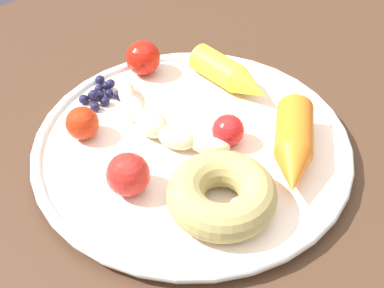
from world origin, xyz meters
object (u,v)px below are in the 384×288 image
Objects in this scene: carrot_orange at (294,146)px; carrot_yellow at (231,76)px; tomato_far at (143,58)px; plate at (192,146)px; tomato_near at (128,174)px; tomato_extra at (82,123)px; tomato_mid at (229,131)px; banana at (157,122)px; dining_table at (195,224)px; blueberry_pile at (101,93)px; donut at (222,195)px.

carrot_orange is 0.14m from carrot_yellow.
carrot_orange is at bearing 95.89° from tomato_far.
tomato_near is (0.09, 0.01, 0.02)m from plate.
tomato_mid is at bearing 135.14° from tomato_extra.
banana is 4.78× the size of tomato_extra.
tomato_near is (0.07, -0.01, 0.13)m from dining_table.
tomato_far is (-0.07, -0.01, 0.01)m from blueberry_pile.
tomato_mid is at bearing 124.25° from banana.
tomato_extra is (0.18, -0.04, 0.00)m from carrot_yellow.
donut is at bearing 43.91° from carrot_yellow.
tomato_far is at bearing -84.11° from carrot_orange.
blueberry_pile is (-0.01, -0.22, -0.01)m from donut.
tomato_extra is at bearing -75.41° from donut.
carrot_yellow is (-0.04, -0.13, -0.00)m from carrot_orange.
donut is 0.09m from tomato_mid.
tomato_extra is (-0.01, -0.10, -0.00)m from tomato_near.
donut is at bearing -0.54° from carrot_orange.
tomato_mid is at bearing 177.58° from dining_table.
plate is 6.73× the size of blueberry_pile.
carrot_orange is 1.15× the size of donut.
carrot_orange reaches higher than blueberry_pile.
tomato_near reaches higher than dining_table.
tomato_far is (0.02, -0.23, 0.00)m from carrot_orange.
tomato_far is at bearing -105.95° from plate.
tomato_mid is (-0.07, -0.06, -0.00)m from donut.
tomato_near is at bearing -54.80° from donut.
tomato_far reaches higher than carrot_orange.
dining_table is at bearing 71.17° from tomato_far.
carrot_orange is 0.10m from donut.
tomato_far reaches higher than donut.
blueberry_pile is (0.01, -0.09, -0.01)m from banana.
donut is 0.18m from tomato_extra.
carrot_orange is at bearing 113.09° from blueberry_pile.
donut is at bearing 71.62° from dining_table.
dining_table is at bearing 55.81° from plate.
banana is 0.08m from tomato_mid.
blueberry_pile is at bearing -91.81° from donut.
tomato_near is 1.01× the size of tomato_far.
tomato_far is (-0.01, -0.17, 0.00)m from tomato_mid.
blueberry_pile is 0.17m from tomato_mid.
carrot_orange is 1.07× the size of carrot_yellow.
plate is at bearing 102.66° from blueberry_pile.
banana is 3.41× the size of blueberry_pile.
dining_table is at bearing -108.38° from donut.
donut reaches higher than carrot_yellow.
donut is 2.45× the size of tomato_far.
dining_table is at bearing -38.94° from carrot_orange.
dining_table is 0.10m from plate.
carrot_orange reaches higher than donut.
tomato_far is (-0.06, -0.10, 0.01)m from banana.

